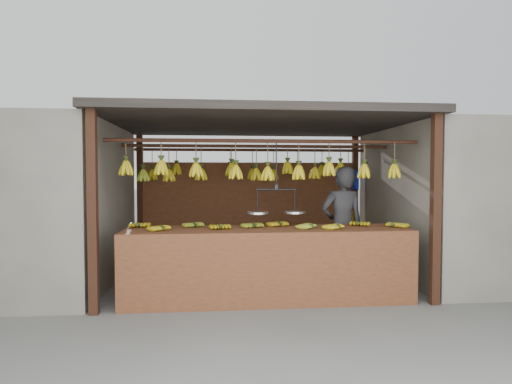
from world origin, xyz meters
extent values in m
plane|color=#5B5B57|center=(0.00, 0.00, 0.00)|extent=(80.00, 80.00, 0.00)
cube|color=black|center=(-2.00, -1.50, 1.15)|extent=(0.10, 0.10, 2.30)
cube|color=black|center=(2.00, -1.50, 1.15)|extent=(0.10, 0.10, 2.30)
cube|color=black|center=(-2.00, 1.50, 1.15)|extent=(0.10, 0.10, 2.30)
cube|color=black|center=(2.00, 1.50, 1.15)|extent=(0.10, 0.10, 2.30)
cube|color=black|center=(0.00, 0.00, 2.35)|extent=(4.30, 3.30, 0.10)
cylinder|color=black|center=(0.00, -1.00, 2.00)|extent=(4.00, 0.05, 0.05)
cylinder|color=black|center=(0.00, 0.00, 2.00)|extent=(4.00, 0.05, 0.05)
cylinder|color=black|center=(0.00, 1.00, 2.00)|extent=(4.00, 0.05, 0.05)
cube|color=brown|center=(0.00, 1.50, 0.90)|extent=(4.00, 0.06, 1.80)
cube|color=slate|center=(-3.60, 0.00, 1.15)|extent=(3.00, 3.00, 2.30)
cube|color=slate|center=(3.60, 0.00, 1.15)|extent=(3.00, 3.00, 2.30)
cube|color=brown|center=(0.01, -1.10, 0.86)|extent=(3.55, 0.79, 0.08)
cube|color=brown|center=(0.01, -1.49, 0.45)|extent=(3.55, 0.04, 0.90)
cube|color=black|center=(-1.67, -1.44, 0.41)|extent=(0.07, 0.07, 0.82)
cube|color=black|center=(1.69, -1.44, 0.41)|extent=(0.07, 0.07, 0.82)
cube|color=black|center=(-1.67, -0.76, 0.41)|extent=(0.07, 0.07, 0.82)
cube|color=black|center=(1.69, -0.76, 0.41)|extent=(0.07, 0.07, 0.82)
ellipsoid|color=gold|center=(-1.60, -0.92, 0.93)|extent=(0.19, 0.24, 0.06)
ellipsoid|color=gold|center=(-1.25, -1.24, 0.93)|extent=(0.30, 0.30, 0.06)
ellipsoid|color=#92A523|center=(-0.88, -0.95, 0.93)|extent=(0.27, 0.30, 0.06)
ellipsoid|color=gold|center=(-0.57, -1.20, 0.93)|extent=(0.22, 0.27, 0.06)
ellipsoid|color=#92A523|center=(-0.14, -1.09, 0.93)|extent=(0.26, 0.29, 0.06)
ellipsoid|color=gold|center=(0.20, -0.97, 0.93)|extent=(0.26, 0.29, 0.06)
ellipsoid|color=#92A523|center=(0.56, -1.21, 0.93)|extent=(0.30, 0.29, 0.06)
ellipsoid|color=gold|center=(0.88, -1.30, 0.93)|extent=(0.30, 0.30, 0.06)
ellipsoid|color=gold|center=(1.22, -1.02, 0.93)|extent=(0.26, 0.29, 0.06)
ellipsoid|color=gold|center=(1.62, -1.19, 0.93)|extent=(0.30, 0.28, 0.06)
ellipsoid|color=gold|center=(-1.74, -0.95, 1.66)|extent=(0.16, 0.16, 0.28)
ellipsoid|color=gold|center=(-1.31, -1.00, 1.66)|extent=(0.16, 0.16, 0.28)
ellipsoid|color=gold|center=(-0.88, -0.96, 1.64)|extent=(0.16, 0.16, 0.28)
ellipsoid|color=gold|center=(-0.38, -0.96, 1.61)|extent=(0.16, 0.16, 0.28)
ellipsoid|color=gold|center=(0.03, -0.96, 1.59)|extent=(0.16, 0.16, 0.28)
ellipsoid|color=gold|center=(0.43, -0.99, 1.60)|extent=(0.16, 0.16, 0.28)
ellipsoid|color=gold|center=(0.83, -0.99, 1.65)|extent=(0.16, 0.16, 0.28)
ellipsoid|color=gold|center=(1.29, -1.00, 1.62)|extent=(0.16, 0.16, 0.28)
ellipsoid|color=gold|center=(1.68, -1.05, 1.62)|extent=(0.16, 0.16, 0.28)
ellipsoid|color=#92A523|center=(-1.69, 0.00, 1.56)|extent=(0.16, 0.16, 0.28)
ellipsoid|color=gold|center=(-1.32, 0.05, 1.56)|extent=(0.16, 0.16, 0.28)
ellipsoid|color=gold|center=(-0.85, -0.01, 1.58)|extent=(0.16, 0.16, 0.28)
ellipsoid|color=gold|center=(-0.39, 0.04, 1.66)|extent=(0.16, 0.16, 0.28)
ellipsoid|color=gold|center=(-0.03, -0.04, 1.58)|extent=(0.16, 0.16, 0.28)
ellipsoid|color=gold|center=(0.45, -0.02, 1.68)|extent=(0.16, 0.16, 0.28)
ellipsoid|color=gold|center=(0.86, -0.04, 1.60)|extent=(0.16, 0.16, 0.28)
ellipsoid|color=gold|center=(1.28, 0.02, 1.67)|extent=(0.16, 0.16, 0.28)
ellipsoid|color=gold|center=(1.67, 0.01, 1.63)|extent=(0.16, 0.16, 0.28)
ellipsoid|color=gold|center=(-1.71, 1.00, 1.57)|extent=(0.16, 0.16, 0.28)
ellipsoid|color=gold|center=(-1.29, 0.95, 1.67)|extent=(0.16, 0.16, 0.28)
ellipsoid|color=gold|center=(-0.88, 1.03, 1.59)|extent=(0.16, 0.16, 0.28)
ellipsoid|color=gold|center=(-0.38, 0.97, 1.64)|extent=(0.16, 0.16, 0.28)
ellipsoid|color=gold|center=(0.01, 1.01, 1.59)|extent=(0.16, 0.16, 0.28)
ellipsoid|color=gold|center=(0.38, 1.05, 1.58)|extent=(0.16, 0.16, 0.28)
ellipsoid|color=gold|center=(0.80, 1.03, 1.61)|extent=(0.16, 0.16, 0.28)
ellipsoid|color=gold|center=(1.23, 0.99, 1.65)|extent=(0.16, 0.16, 0.28)
ellipsoid|color=gold|center=(1.72, 1.02, 1.57)|extent=(0.16, 0.16, 0.28)
cylinder|color=black|center=(0.14, -1.00, 1.69)|extent=(0.02, 0.02, 0.61)
cylinder|color=black|center=(0.14, -1.00, 1.39)|extent=(0.52, 0.05, 0.02)
cylinder|color=silver|center=(-0.10, -1.01, 1.09)|extent=(0.28, 0.28, 0.02)
cylinder|color=silver|center=(0.38, -0.99, 1.09)|extent=(0.28, 0.28, 0.02)
imported|color=#262628|center=(1.12, -0.60, 0.84)|extent=(0.66, 0.47, 1.69)
cube|color=#1426BF|center=(1.94, 1.35, 1.48)|extent=(0.08, 0.26, 0.34)
cube|color=red|center=(1.94, 1.35, 1.09)|extent=(0.08, 0.26, 0.34)
cube|color=yellow|center=(1.94, 1.35, 0.82)|extent=(0.08, 0.26, 0.34)
cube|color=#199926|center=(1.94, 1.35, 0.49)|extent=(0.08, 0.26, 0.34)
camera|label=1|loc=(-0.63, -6.40, 1.57)|focal=30.00mm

